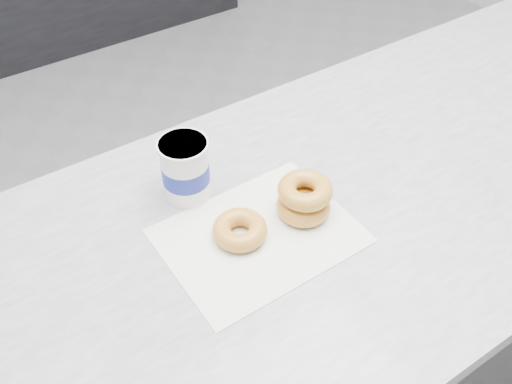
# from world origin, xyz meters

# --- Properties ---
(ground) EXTENTS (5.00, 5.00, 0.00)m
(ground) POSITION_xyz_m (0.00, 0.00, 0.00)
(ground) COLOR gray
(ground) RESTS_ON ground
(counter) EXTENTS (3.06, 0.76, 0.90)m
(counter) POSITION_xyz_m (0.00, -0.60, 0.45)
(counter) COLOR #333335
(counter) RESTS_ON ground
(wax_paper) EXTENTS (0.34, 0.26, 0.00)m
(wax_paper) POSITION_xyz_m (-0.21, -0.59, 0.90)
(wax_paper) COLOR silver
(wax_paper) RESTS_ON counter
(donut_single) EXTENTS (0.10, 0.10, 0.03)m
(donut_single) POSITION_xyz_m (-0.24, -0.58, 0.92)
(donut_single) COLOR gold
(donut_single) RESTS_ON wax_paper
(donut_stack) EXTENTS (0.14, 0.14, 0.07)m
(donut_stack) POSITION_xyz_m (-0.11, -0.59, 0.94)
(donut_stack) COLOR gold
(donut_stack) RESTS_ON wax_paper
(coffee_cup) EXTENTS (0.10, 0.10, 0.13)m
(coffee_cup) POSITION_xyz_m (-0.27, -0.43, 0.97)
(coffee_cup) COLOR white
(coffee_cup) RESTS_ON counter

